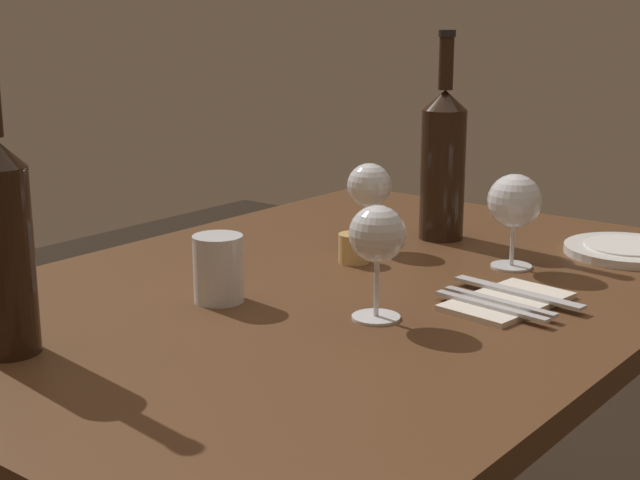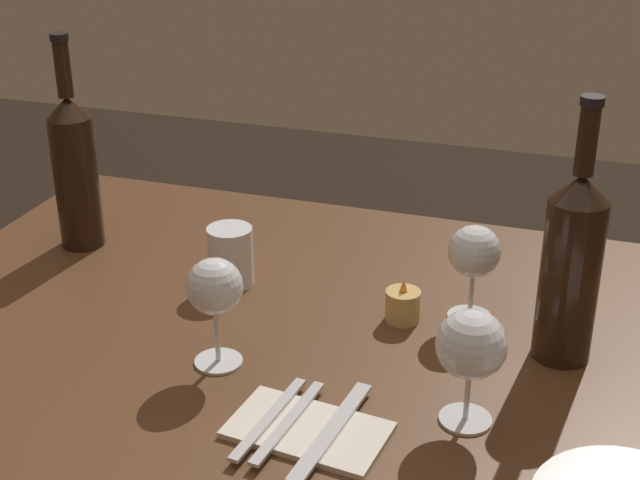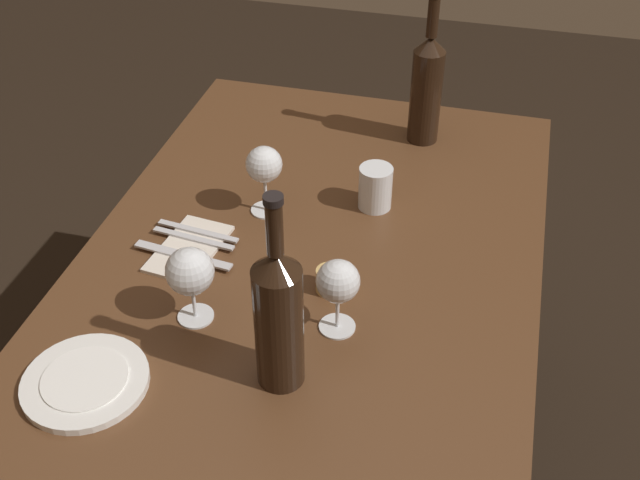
{
  "view_description": "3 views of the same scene",
  "coord_description": "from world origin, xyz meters",
  "px_view_note": "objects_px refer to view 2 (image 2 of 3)",
  "views": [
    {
      "loc": [
        -1.08,
        -0.81,
        1.15
      ],
      "look_at": [
        -0.0,
        0.04,
        0.8
      ],
      "focal_mm": 52.51,
      "sensor_mm": 36.0,
      "label": 1
    },
    {
      "loc": [
        0.37,
        -1.09,
        1.42
      ],
      "look_at": [
        -0.01,
        0.04,
        0.86
      ],
      "focal_mm": 51.26,
      "sensor_mm": 36.0,
      "label": 2
    },
    {
      "loc": [
        1.18,
        0.32,
        1.73
      ],
      "look_at": [
        0.05,
        0.03,
        0.8
      ],
      "focal_mm": 43.9,
      "sensor_mm": 36.0,
      "label": 3
    }
  ],
  "objects_px": {
    "fork_inner": "(288,422)",
    "table_knife": "(332,431)",
    "wine_glass_left": "(471,347)",
    "wine_bottle_second": "(571,264)",
    "wine_glass_right": "(474,254)",
    "fork_outer": "(269,418)",
    "water_tumbler": "(231,259)",
    "folded_napkin": "(308,430)",
    "wine_bottle": "(75,168)",
    "votive_candle": "(403,306)",
    "wine_glass_centre": "(215,289)"
  },
  "relations": [
    {
      "from": "fork_inner",
      "to": "table_knife",
      "type": "distance_m",
      "value": 0.06
    },
    {
      "from": "wine_glass_left",
      "to": "wine_bottle_second",
      "type": "bearing_deg",
      "value": 62.9
    },
    {
      "from": "wine_glass_right",
      "to": "fork_outer",
      "type": "relative_size",
      "value": 0.82
    },
    {
      "from": "water_tumbler",
      "to": "folded_napkin",
      "type": "height_order",
      "value": "water_tumbler"
    },
    {
      "from": "wine_glass_right",
      "to": "fork_inner",
      "type": "height_order",
      "value": "wine_glass_right"
    },
    {
      "from": "wine_bottle",
      "to": "table_knife",
      "type": "xyz_separation_m",
      "value": [
        0.58,
        -0.39,
        -0.13
      ]
    },
    {
      "from": "wine_glass_right",
      "to": "table_knife",
      "type": "bearing_deg",
      "value": -107.68
    },
    {
      "from": "wine_bottle",
      "to": "fork_inner",
      "type": "distance_m",
      "value": 0.66
    },
    {
      "from": "wine_glass_right",
      "to": "wine_bottle",
      "type": "height_order",
      "value": "wine_bottle"
    },
    {
      "from": "fork_inner",
      "to": "votive_candle",
      "type": "bearing_deg",
      "value": 77.01
    },
    {
      "from": "wine_bottle_second",
      "to": "wine_glass_left",
      "type": "bearing_deg",
      "value": -117.1
    },
    {
      "from": "wine_glass_centre",
      "to": "votive_candle",
      "type": "relative_size",
      "value": 2.33
    },
    {
      "from": "folded_napkin",
      "to": "fork_inner",
      "type": "xyz_separation_m",
      "value": [
        -0.03,
        0.0,
        0.01
      ]
    },
    {
      "from": "wine_glass_right",
      "to": "folded_napkin",
      "type": "distance_m",
      "value": 0.38
    },
    {
      "from": "fork_inner",
      "to": "fork_outer",
      "type": "relative_size",
      "value": 1.0
    },
    {
      "from": "wine_bottle_second",
      "to": "table_knife",
      "type": "height_order",
      "value": "wine_bottle_second"
    },
    {
      "from": "wine_glass_right",
      "to": "votive_candle",
      "type": "xyz_separation_m",
      "value": [
        -0.09,
        -0.04,
        -0.08
      ]
    },
    {
      "from": "wine_bottle_second",
      "to": "water_tumbler",
      "type": "distance_m",
      "value": 0.53
    },
    {
      "from": "wine_glass_right",
      "to": "wine_glass_centre",
      "type": "bearing_deg",
      "value": -143.03
    },
    {
      "from": "wine_glass_centre",
      "to": "wine_bottle_second",
      "type": "xyz_separation_m",
      "value": [
        0.44,
        0.17,
        0.03
      ]
    },
    {
      "from": "votive_candle",
      "to": "table_knife",
      "type": "distance_m",
      "value": 0.3
    },
    {
      "from": "fork_outer",
      "to": "table_knife",
      "type": "height_order",
      "value": "same"
    },
    {
      "from": "water_tumbler",
      "to": "wine_glass_right",
      "type": "bearing_deg",
      "value": 1.3
    },
    {
      "from": "fork_outer",
      "to": "wine_glass_centre",
      "type": "bearing_deg",
      "value": 136.7
    },
    {
      "from": "wine_glass_left",
      "to": "fork_inner",
      "type": "relative_size",
      "value": 0.84
    },
    {
      "from": "votive_candle",
      "to": "wine_bottle_second",
      "type": "bearing_deg",
      "value": -6.47
    },
    {
      "from": "wine_glass_centre",
      "to": "wine_bottle",
      "type": "bearing_deg",
      "value": 143.82
    },
    {
      "from": "fork_outer",
      "to": "votive_candle",
      "type": "bearing_deg",
      "value": 72.59
    },
    {
      "from": "votive_candle",
      "to": "fork_outer",
      "type": "relative_size",
      "value": 0.37
    },
    {
      "from": "fork_inner",
      "to": "fork_outer",
      "type": "xyz_separation_m",
      "value": [
        -0.03,
        0.0,
        0.0
      ]
    },
    {
      "from": "wine_bottle_second",
      "to": "water_tumbler",
      "type": "relative_size",
      "value": 3.83
    },
    {
      "from": "wine_glass_right",
      "to": "wine_glass_centre",
      "type": "height_order",
      "value": "wine_glass_centre"
    },
    {
      "from": "table_knife",
      "to": "fork_outer",
      "type": "bearing_deg",
      "value": 180.0
    },
    {
      "from": "wine_glass_right",
      "to": "water_tumbler",
      "type": "relative_size",
      "value": 1.54
    },
    {
      "from": "water_tumbler",
      "to": "folded_napkin",
      "type": "distance_m",
      "value": 0.41
    },
    {
      "from": "wine_glass_right",
      "to": "votive_candle",
      "type": "relative_size",
      "value": 2.21
    },
    {
      "from": "wine_glass_right",
      "to": "votive_candle",
      "type": "distance_m",
      "value": 0.13
    },
    {
      "from": "table_knife",
      "to": "folded_napkin",
      "type": "bearing_deg",
      "value": 180.0
    },
    {
      "from": "fork_inner",
      "to": "fork_outer",
      "type": "distance_m",
      "value": 0.03
    },
    {
      "from": "votive_candle",
      "to": "fork_outer",
      "type": "bearing_deg",
      "value": -107.41
    },
    {
      "from": "wine_glass_left",
      "to": "folded_napkin",
      "type": "distance_m",
      "value": 0.22
    },
    {
      "from": "wine_glass_centre",
      "to": "wine_glass_right",
      "type": "bearing_deg",
      "value": 36.97
    },
    {
      "from": "votive_candle",
      "to": "wine_glass_right",
      "type": "bearing_deg",
      "value": 21.79
    },
    {
      "from": "wine_glass_centre",
      "to": "fork_outer",
      "type": "xyz_separation_m",
      "value": [
        0.12,
        -0.11,
        -0.1
      ]
    },
    {
      "from": "wine_bottle_second",
      "to": "table_knife",
      "type": "relative_size",
      "value": 1.75
    },
    {
      "from": "wine_bottle",
      "to": "folded_napkin",
      "type": "xyz_separation_m",
      "value": [
        0.55,
        -0.39,
        -0.14
      ]
    },
    {
      "from": "folded_napkin",
      "to": "fork_inner",
      "type": "relative_size",
      "value": 1.12
    },
    {
      "from": "votive_candle",
      "to": "wine_glass_centre",
      "type": "bearing_deg",
      "value": -137.73
    },
    {
      "from": "folded_napkin",
      "to": "water_tumbler",
      "type": "bearing_deg",
      "value": 126.18
    },
    {
      "from": "wine_bottle",
      "to": "fork_outer",
      "type": "relative_size",
      "value": 2.03
    }
  ]
}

